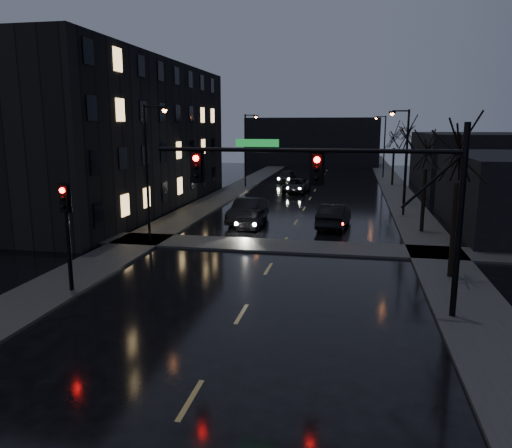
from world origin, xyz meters
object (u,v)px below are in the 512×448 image
at_px(oncoming_car_a, 252,218).
at_px(oncoming_car_d, 286,177).
at_px(lead_car, 334,216).
at_px(oncoming_car_c, 296,186).
at_px(oncoming_car_b, 248,211).

height_order(oncoming_car_a, oncoming_car_d, oncoming_car_a).
bearing_deg(oncoming_car_a, lead_car, 12.95).
bearing_deg(oncoming_car_d, oncoming_car_c, -73.01).
height_order(oncoming_car_a, oncoming_car_b, oncoming_car_b).
bearing_deg(oncoming_car_c, oncoming_car_d, 108.98).
xyz_separation_m(oncoming_car_b, lead_car, (6.13, -0.61, -0.04)).
relative_size(oncoming_car_a, oncoming_car_d, 0.87).
relative_size(oncoming_car_b, lead_car, 1.05).
bearing_deg(lead_car, oncoming_car_a, 17.25).
bearing_deg(oncoming_car_c, oncoming_car_a, -88.15).
xyz_separation_m(oncoming_car_b, oncoming_car_c, (1.59, 16.82, -0.16)).
height_order(oncoming_car_a, lead_car, lead_car).
relative_size(oncoming_car_c, oncoming_car_d, 1.12).
relative_size(oncoming_car_a, oncoming_car_b, 0.75).
bearing_deg(oncoming_car_b, oncoming_car_a, -64.37).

